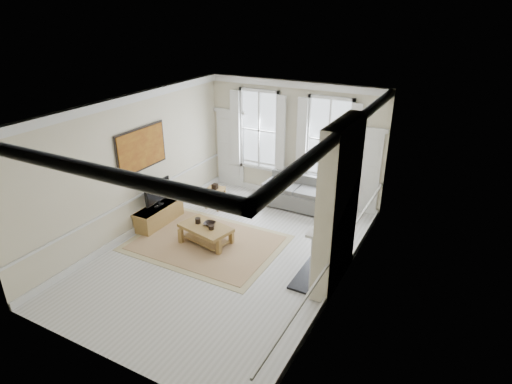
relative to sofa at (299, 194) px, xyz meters
The scene contains 23 objects.
floor 3.16m from the sofa, 98.05° to the right, with size 7.20×7.20×0.00m, color #B7B5AD.
ceiling 4.37m from the sofa, 98.05° to the right, with size 7.20×7.20×0.00m, color white.
back_wall 1.49m from the sofa, 131.83° to the left, with size 5.20×5.20×0.00m, color beige.
left_wall 4.55m from the sofa, 134.36° to the right, with size 7.20×7.20×0.00m, color beige.
right_wall 4.02m from the sofa, 55.21° to the right, with size 7.20×7.20×0.00m, color beige.
window_left 2.19m from the sofa, 163.50° to the left, with size 1.26×0.20×2.20m, color #B2BCC6, non-canonical shape.
window_right 1.71m from the sofa, 35.88° to the left, with size 1.26×0.20×2.20m, color #B2BCC6, non-canonical shape.
door_left 2.65m from the sofa, 169.72° to the left, with size 0.90×0.08×2.30m, color silver.
door_right 1.85m from the sofa, 15.66° to the left, with size 0.90×0.08×2.30m, color silver.
painting 4.44m from the sofa, 136.89° to the right, with size 0.05×1.66×1.06m, color #A06A1B.
chimney_breast 3.77m from the sofa, 55.69° to the right, with size 0.35×1.70×3.38m, color beige.
hearth 3.32m from the sofa, 61.79° to the right, with size 0.55×1.50×0.05m, color black.
fireplace 3.42m from the sofa, 58.83° to the right, with size 0.21×1.45×1.33m.
mirror 3.80m from the sofa, 58.68° to the right, with size 0.06×1.26×1.06m, color #BA8933.
sofa is the anchor object (origin of this frame).
side_table 2.34m from the sofa, 149.86° to the right, with size 0.56×0.56×0.57m.
rug 3.17m from the sofa, 111.38° to the right, with size 3.50×2.60×0.02m, color #AA7F57.
coffee_table 3.15m from the sofa, 111.38° to the right, with size 1.35×0.96×0.46m.
ceramic_pot_a 3.21m from the sofa, 115.87° to the right, with size 0.13×0.13×0.13m, color black.
ceramic_pot_b 3.14m from the sofa, 107.63° to the right, with size 0.13×0.13×0.09m, color black.
bowl 3.04m from the sofa, 111.19° to the right, with size 0.28×0.28×0.07m, color black.
tv_stand 3.85m from the sofa, 136.18° to the right, with size 0.46×1.44×0.51m, color olive.
tv 3.88m from the sofa, 135.94° to the right, with size 0.08×0.90×0.68m.
Camera 1 is at (4.50, -7.09, 5.30)m, focal length 30.00 mm.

